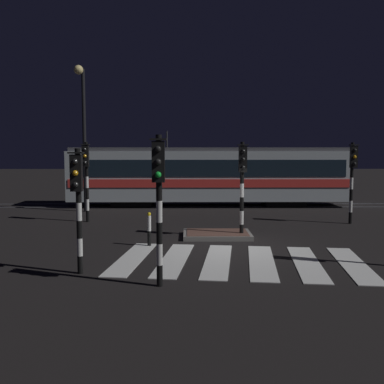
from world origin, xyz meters
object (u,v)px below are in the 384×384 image
object	(u,v)px
traffic_light_corner_near_left	(78,192)
tram	(208,175)
traffic_light_corner_far_left	(86,169)
traffic_light_median_centre	(242,175)
street_lamp_trackside_left	(83,121)
traffic_light_kerb_mid_left	(159,188)
traffic_light_corner_far_right	(353,170)
bollard_island_edge	(149,229)

from	to	relation	value
traffic_light_corner_near_left	tram	size ratio (longest dim) A/B	0.20
traffic_light_corner_far_left	traffic_light_median_centre	bearing A→B (deg)	-30.26
traffic_light_corner_far_left	street_lamp_trackside_left	bearing A→B (deg)	104.68
traffic_light_median_centre	tram	xyz separation A→B (m)	(-0.77, 9.37, -0.49)
traffic_light_kerb_mid_left	traffic_light_median_centre	xyz separation A→B (m)	(2.55, 5.66, -0.04)
traffic_light_corner_far_right	bollard_island_edge	bearing A→B (deg)	-151.99
traffic_light_kerb_mid_left	traffic_light_corner_far_right	bearing A→B (deg)	49.21
traffic_light_corner_far_right	traffic_light_median_centre	bearing A→B (deg)	-148.41
bollard_island_edge	street_lamp_trackside_left	bearing A→B (deg)	115.99
street_lamp_trackside_left	tram	size ratio (longest dim) A/B	0.46
traffic_light_median_centre	street_lamp_trackside_left	xyz separation A→B (m)	(-7.09, 6.80, 2.28)
traffic_light_median_centre	traffic_light_corner_near_left	bearing A→B (deg)	-135.25
traffic_light_corner_far_right	tram	bearing A→B (deg)	132.37
traffic_light_corner_far_right	traffic_light_kerb_mid_left	bearing A→B (deg)	-130.79
traffic_light_median_centre	traffic_light_corner_near_left	distance (m)	6.51
street_lamp_trackside_left	traffic_light_corner_far_right	bearing A→B (deg)	-17.21
traffic_light_kerb_mid_left	traffic_light_corner_near_left	size ratio (longest dim) A/B	1.09
traffic_light_corner_near_left	tram	xyz separation A→B (m)	(3.85, 13.95, -0.33)
traffic_light_corner_near_left	street_lamp_trackside_left	bearing A→B (deg)	102.21
traffic_light_kerb_mid_left	street_lamp_trackside_left	size ratio (longest dim) A/B	0.49
traffic_light_corner_far_left	traffic_light_median_centre	size ratio (longest dim) A/B	1.02
traffic_light_corner_near_left	tram	distance (m)	14.48
traffic_light_corner_near_left	traffic_light_corner_far_right	xyz separation A→B (m)	(9.60, 7.65, 0.18)
traffic_light_corner_near_left	traffic_light_corner_far_right	world-z (taller)	traffic_light_corner_far_right
tram	traffic_light_kerb_mid_left	bearing A→B (deg)	-96.76
tram	traffic_light_corner_near_left	bearing A→B (deg)	-105.45
tram	street_lamp_trackside_left	bearing A→B (deg)	-157.91
traffic_light_median_centre	street_lamp_trackside_left	world-z (taller)	street_lamp_trackside_left
traffic_light_corner_near_left	bollard_island_edge	distance (m)	3.94
traffic_light_kerb_mid_left	tram	distance (m)	15.14
traffic_light_corner_far_left	bollard_island_edge	distance (m)	6.07
traffic_light_corner_near_left	traffic_light_median_centre	bearing A→B (deg)	44.75
traffic_light_corner_far_right	bollard_island_edge	size ratio (longest dim) A/B	3.09
traffic_light_kerb_mid_left	street_lamp_trackside_left	bearing A→B (deg)	110.01
traffic_light_corner_far_left	tram	bearing A→B (deg)	46.12
street_lamp_trackside_left	traffic_light_corner_far_left	bearing A→B (deg)	-75.32
traffic_light_corner_far_left	traffic_light_kerb_mid_left	bearing A→B (deg)	-68.27
bollard_island_edge	traffic_light_corner_far_left	bearing A→B (deg)	122.28
traffic_light_kerb_mid_left	traffic_light_median_centre	world-z (taller)	traffic_light_kerb_mid_left
traffic_light_kerb_mid_left	traffic_light_corner_near_left	world-z (taller)	traffic_light_kerb_mid_left
bollard_island_edge	tram	bearing A→B (deg)	77.34
traffic_light_corner_far_left	traffic_light_median_centre	xyz separation A→B (m)	(6.26, -3.65, -0.04)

